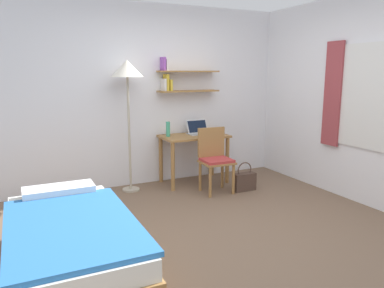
# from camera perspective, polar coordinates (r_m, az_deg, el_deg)

# --- Properties ---
(ground_plane) EXTENTS (5.28, 5.28, 0.00)m
(ground_plane) POSITION_cam_1_polar(r_m,az_deg,el_deg) (4.03, 4.72, -13.09)
(ground_plane) COLOR brown
(wall_back) EXTENTS (4.40, 0.27, 2.60)m
(wall_back) POSITION_cam_1_polar(r_m,az_deg,el_deg) (5.53, -5.69, 7.46)
(wall_back) COLOR white
(wall_back) RESTS_ON ground_plane
(wall_right) EXTENTS (0.10, 4.40, 2.60)m
(wall_right) POSITION_cam_1_polar(r_m,az_deg,el_deg) (5.04, 25.31, 6.09)
(wall_right) COLOR white
(wall_right) RESTS_ON ground_plane
(bed) EXTENTS (0.97, 1.85, 0.54)m
(bed) POSITION_cam_1_polar(r_m,az_deg,el_deg) (3.33, -18.07, -14.49)
(bed) COLOR #9E703D
(bed) RESTS_ON ground_plane
(desk) EXTENTS (0.97, 0.56, 0.72)m
(desk) POSITION_cam_1_polar(r_m,az_deg,el_deg) (5.51, 0.30, -0.07)
(desk) COLOR #9E703D
(desk) RESTS_ON ground_plane
(desk_chair) EXTENTS (0.43, 0.40, 0.89)m
(desk_chair) POSITION_cam_1_polar(r_m,az_deg,el_deg) (5.13, 3.52, -2.02)
(desk_chair) COLOR #9E703D
(desk_chair) RESTS_ON ground_plane
(standing_lamp) EXTENTS (0.43, 0.43, 1.80)m
(standing_lamp) POSITION_cam_1_polar(r_m,az_deg,el_deg) (5.10, -9.90, 10.39)
(standing_lamp) COLOR #B2A893
(standing_lamp) RESTS_ON ground_plane
(laptop) EXTENTS (0.34, 0.24, 0.21)m
(laptop) POSITION_cam_1_polar(r_m,az_deg,el_deg) (5.60, 0.97, 2.12)
(laptop) COLOR #B7BABF
(laptop) RESTS_ON desk
(water_bottle) EXTENTS (0.06, 0.06, 0.22)m
(water_bottle) POSITION_cam_1_polar(r_m,az_deg,el_deg) (5.37, -3.70, 2.29)
(water_bottle) COLOR #42A87F
(water_bottle) RESTS_ON desk
(book_stack) EXTENTS (0.21, 0.26, 0.08)m
(book_stack) POSITION_cam_1_polar(r_m,az_deg,el_deg) (5.62, 3.03, 1.99)
(book_stack) COLOR gold
(book_stack) RESTS_ON desk
(handbag) EXTENTS (0.33, 0.13, 0.41)m
(handbag) POSITION_cam_1_polar(r_m,az_deg,el_deg) (5.29, 8.02, -5.64)
(handbag) COLOR #4C382D
(handbag) RESTS_ON ground_plane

